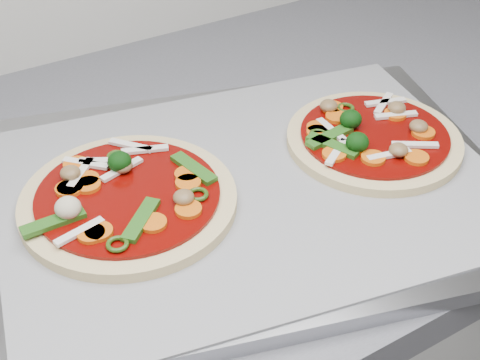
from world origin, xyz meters
TOP-DOWN VIEW (x-y plane):
  - countertop at (0.00, 1.30)m, footprint 3.60×0.60m
  - baking_tray at (-0.13, 1.22)m, footprint 0.60×0.50m
  - parchment at (-0.13, 1.22)m, footprint 0.55×0.44m
  - pizza_left at (-0.25, 1.25)m, footprint 0.25×0.25m
  - pizza_right at (0.02, 1.21)m, footprint 0.19×0.19m

SIDE VIEW (x-z plane):
  - countertop at x=0.00m, z-range 0.86..0.90m
  - baking_tray at x=-0.13m, z-range 0.90..0.92m
  - parchment at x=-0.13m, z-range 0.92..0.92m
  - pizza_right at x=0.02m, z-range 0.91..0.94m
  - pizza_left at x=-0.25m, z-range 0.91..0.95m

